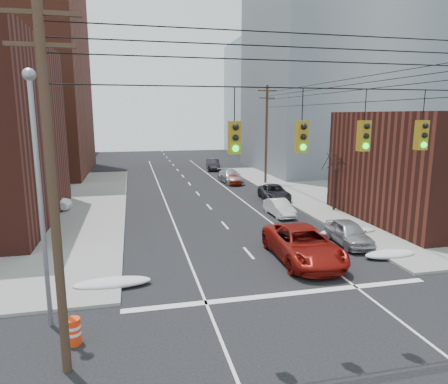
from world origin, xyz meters
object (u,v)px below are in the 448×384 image
lot_car_b (26,207)px  construction_barrel (73,331)px  parked_car_b (279,208)px  lot_car_a (44,202)px  red_pickup (303,244)px  parked_car_f (213,165)px  parked_car_a (349,233)px  parked_car_e (233,179)px  parked_car_c (274,193)px  parked_car_d (231,176)px

lot_car_b → construction_barrel: 20.50m
parked_car_b → lot_car_a: (-18.19, 5.29, 0.19)m
red_pickup → parked_car_b: bearing=78.2°
parked_car_f → parked_car_b: bearing=-83.6°
parked_car_a → parked_car_f: 34.72m
parked_car_e → parked_car_f: (0.17, 12.30, 0.17)m
parked_car_f → construction_barrel: bearing=-100.9°
parked_car_c → parked_car_f: 21.58m
parked_car_d → lot_car_a: 21.06m
parked_car_e → parked_car_f: bearing=90.9°
red_pickup → parked_car_d: 25.48m
red_pickup → parked_car_f: bearing=87.8°
parked_car_d → red_pickup: bearing=-98.9°
parked_car_c → parked_car_e: (-1.60, 9.23, -0.10)m
parked_car_e → lot_car_b: (-19.32, -10.47, 0.15)m
parked_car_a → parked_car_f: size_ratio=0.89×
parked_car_d → lot_car_a: size_ratio=1.26×
parked_car_f → lot_car_a: parked_car_f is taller
parked_car_a → parked_car_f: bearing=96.5°
parked_car_b → parked_car_c: (1.60, 5.58, 0.07)m
parked_car_a → parked_car_f: parked_car_f is taller
red_pickup → parked_car_e: bearing=86.3°
parked_car_a → construction_barrel: bearing=-148.6°
parked_car_a → lot_car_b: parked_car_a is taller
parked_car_c → parked_car_d: parked_car_d is taller
parked_car_f → parked_car_d: bearing=-84.1°
construction_barrel → parked_car_b: bearing=48.9°
construction_barrel → parked_car_a: bearing=27.2°
parked_car_d → lot_car_b: 22.52m
parked_car_e → construction_barrel: parked_car_e is taller
parked_car_d → construction_barrel: parked_car_d is taller
parked_car_a → lot_car_b: 24.08m
parked_car_a → parked_car_d: parked_car_d is taller
parked_car_b → parked_car_d: 15.90m
parked_car_c → lot_car_a: lot_car_a is taller
parked_car_c → lot_car_a: (-19.79, -0.29, 0.12)m
parked_car_b → parked_car_c: size_ratio=0.76×
parked_car_a → parked_car_e: parked_car_a is taller
parked_car_d → construction_barrel: (-13.30, -31.16, -0.27)m
red_pickup → parked_car_f: red_pickup is taller
parked_car_c → construction_barrel: size_ratio=5.47×
parked_car_a → lot_car_b: (-20.92, 11.92, 0.04)m
parked_car_e → parked_car_d: bearing=91.7°
lot_car_b → construction_barrel: bearing=-167.0°
parked_car_f → construction_barrel: parked_car_f is taller
parked_car_a → construction_barrel: parked_car_a is taller
lot_car_b → parked_car_e: bearing=-65.6°
parked_car_b → parked_car_c: 5.80m
parked_car_a → parked_car_c: 13.16m
parked_car_e → construction_barrel: (-13.30, -30.06, -0.13)m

